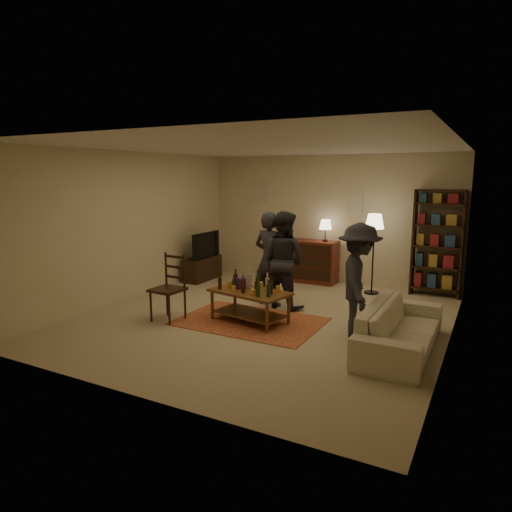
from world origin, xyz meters
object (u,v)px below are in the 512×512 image
Objects in this scene: sofa at (400,328)px; dresser at (314,260)px; tv_stand at (202,262)px; person_by_sofa at (359,280)px; bookshelf at (437,242)px; coffee_table at (250,295)px; floor_lamp at (374,227)px; dining_chair at (170,284)px; person_left at (270,259)px; person_right at (283,260)px.

dresser is at bearing 37.54° from sofa.
person_by_sofa reaches higher than tv_stand.
bookshelf is 2.98m from person_by_sofa.
coffee_table is at bearing -127.52° from bookshelf.
dresser is at bearing 164.99° from floor_lamp.
person_by_sofa is at bearing -80.82° from floor_lamp.
dining_chair is at bearing -65.64° from tv_stand.
person_by_sofa is (2.84, 0.65, 0.24)m from dining_chair.
coffee_table is 0.66× the size of bookshelf.
person_right is (0.27, -0.02, 0.01)m from person_left.
bookshelf is 1.30× the size of floor_lamp.
person_left reaches higher than dining_chair.
dining_chair is at bearing 63.53° from person_left.
coffee_table is 1.09m from person_left.
dining_chair is 0.53× the size of bookshelf.
tv_stand is at bearing -157.93° from dresser.
bookshelf reaches higher than person_right.
dining_chair is 4.02m from floor_lamp.
dining_chair is at bearing 59.10° from person_right.
dresser is at bearing 75.38° from dining_chair.
bookshelf is at bearing 52.48° from coffee_table.
dresser reaches higher than tv_stand.
tv_stand is (-1.16, 2.56, -0.18)m from dining_chair.
sofa is at bearing -52.46° from dresser.
person_left is (2.19, -1.09, 0.44)m from tv_stand.
person_left is at bearing -91.87° from dresser.
person_right is at bearing -124.45° from floor_lamp.
floor_lamp reaches higher than sofa.
person_by_sofa is at bearing -25.57° from tv_stand.
bookshelf reaches higher than dining_chair.
person_left reaches higher than dresser.
dresser reaches higher than sofa.
person_right is at bearing -24.23° from tv_stand.
person_left is (-0.15, 1.00, 0.39)m from coffee_table.
tv_stand is 4.45m from person_by_sofa.
coffee_table is 0.98× the size of dresser.
person_left is (-2.46, 1.11, 0.53)m from sofa.
sofa is at bearing -90.82° from bookshelf.
floor_lamp is at bearing 20.86° from sofa.
person_by_sofa reaches higher than sofa.
bookshelf is (4.69, 0.98, 0.65)m from tv_stand.
floor_lamp is 0.75× the size of sofa.
dresser is 0.65× the size of sofa.
floor_lamp is 0.94× the size of person_left.
dining_chair is 1.02× the size of tv_stand.
dining_chair is 3.64m from dresser.
dresser is 3.34m from person_by_sofa.
sofa is 1.28× the size of person_by_sofa.
person_left is at bearing -26.43° from tv_stand.
bookshelf is at bearing 47.93° from dining_chair.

